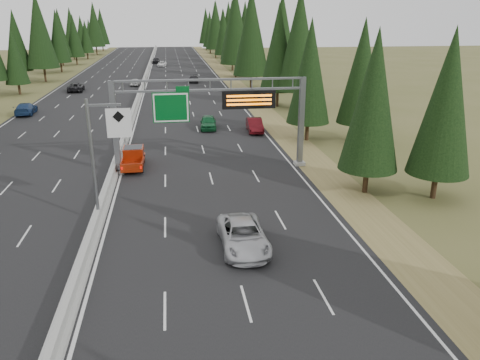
{
  "coord_description": "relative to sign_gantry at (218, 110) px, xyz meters",
  "views": [
    {
      "loc": [
        4.95,
        -3.94,
        12.74
      ],
      "look_at": [
        8.54,
        20.0,
        4.24
      ],
      "focal_mm": 35.0,
      "sensor_mm": 36.0,
      "label": 1
    }
  ],
  "objects": [
    {
      "name": "car_ahead_green",
      "position": [
        0.39,
        15.61,
        -4.41
      ],
      "size": [
        2.21,
        4.72,
        1.56
      ],
      "primitive_type": "imported",
      "rotation": [
        0.0,
        0.0,
        -0.08
      ],
      "color": "#13572C",
      "rests_on": "road"
    },
    {
      "name": "road",
      "position": [
        -8.92,
        45.12,
        -5.23
      ],
      "size": [
        32.0,
        260.0,
        0.08
      ],
      "primitive_type": "cube",
      "color": "black",
      "rests_on": "ground"
    },
    {
      "name": "car_ahead_far",
      "position": [
        -7.35,
        99.63,
        -4.37
      ],
      "size": [
        2.15,
        4.87,
        1.63
      ],
      "primitive_type": "imported",
      "rotation": [
        0.0,
        0.0,
        -0.05
      ],
      "color": "black",
      "rests_on": "road"
    },
    {
      "name": "red_pickup",
      "position": [
        -7.42,
        1.93,
        -4.27
      ],
      "size": [
        1.82,
        5.11,
        1.66
      ],
      "color": "black",
      "rests_on": "road"
    },
    {
      "name": "car_onc_white",
      "position": [
        -10.42,
        54.21,
        -4.49
      ],
      "size": [
        2.03,
        4.24,
        1.4
      ],
      "primitive_type": "imported",
      "rotation": [
        0.0,
        0.0,
        3.05
      ],
      "color": "silver",
      "rests_on": "road"
    },
    {
      "name": "car_onc_far",
      "position": [
        -20.39,
        48.35,
        -4.42
      ],
      "size": [
        2.82,
        5.64,
        1.53
      ],
      "primitive_type": "imported",
      "rotation": [
        0.0,
        0.0,
        3.19
      ],
      "color": "black",
      "rests_on": "road"
    },
    {
      "name": "car_ahead_white",
      "position": [
        -5.6,
        90.27,
        -4.52
      ],
      "size": [
        2.51,
        4.91,
        1.33
      ],
      "primitive_type": "imported",
      "rotation": [
        0.0,
        0.0,
        -0.06
      ],
      "color": "white",
      "rests_on": "road"
    },
    {
      "name": "car_ahead_dkgrey",
      "position": [
        0.96,
        57.23,
        -4.52
      ],
      "size": [
        2.16,
        4.71,
        1.33
      ],
      "primitive_type": "imported",
      "rotation": [
        0.0,
        0.0,
        -0.06
      ],
      "color": "black",
      "rests_on": "road"
    },
    {
      "name": "tree_row_right",
      "position": [
        13.14,
        47.58,
        4.08
      ],
      "size": [
        11.83,
        238.62,
        18.67
      ],
      "color": "black",
      "rests_on": "ground"
    },
    {
      "name": "car_onc_blue",
      "position": [
        -23.42,
        27.89,
        -4.4
      ],
      "size": [
        2.55,
        5.59,
        1.59
      ],
      "primitive_type": "imported",
      "rotation": [
        0.0,
        0.0,
        3.2
      ],
      "color": "navy",
      "rests_on": "road"
    },
    {
      "name": "sign_gantry",
      "position": [
        0.0,
        0.0,
        0.0
      ],
      "size": [
        16.75,
        0.98,
        7.8
      ],
      "color": "slate",
      "rests_on": "road"
    },
    {
      "name": "median_barrier",
      "position": [
        -8.92,
        45.12,
        -4.85
      ],
      "size": [
        0.7,
        260.0,
        0.85
      ],
      "color": "gray",
      "rests_on": "road"
    },
    {
      "name": "hov_sign_pole",
      "position": [
        -8.33,
        -9.92,
        -0.54
      ],
      "size": [
        2.8,
        0.5,
        8.0
      ],
      "color": "slate",
      "rests_on": "road"
    },
    {
      "name": "silver_minivan",
      "position": [
        -0.19,
        -14.89,
        -4.42
      ],
      "size": [
        2.62,
        5.58,
        1.54
      ],
      "primitive_type": "imported",
      "rotation": [
        0.0,
        0.0,
        0.01
      ],
      "color": "#BABABF",
      "rests_on": "road"
    },
    {
      "name": "shoulder_right",
      "position": [
        8.88,
        45.12,
        -5.24
      ],
      "size": [
        3.6,
        260.0,
        0.06
      ],
      "primitive_type": "cube",
      "color": "olive",
      "rests_on": "ground"
    },
    {
      "name": "shoulder_left",
      "position": [
        -26.72,
        45.12,
        -5.24
      ],
      "size": [
        3.6,
        260.0,
        0.06
      ],
      "primitive_type": "cube",
      "color": "brown",
      "rests_on": "ground"
    },
    {
      "name": "car_ahead_dkred",
      "position": [
        5.58,
        13.37,
        -4.42
      ],
      "size": [
        1.9,
        4.77,
        1.54
      ],
      "primitive_type": "imported",
      "rotation": [
        0.0,
        0.0,
        -0.06
      ],
      "color": "#590C13",
      "rests_on": "road"
    }
  ]
}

